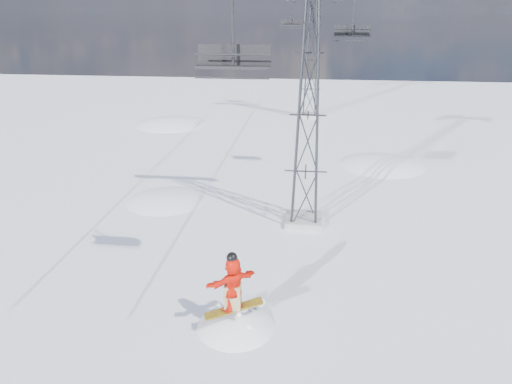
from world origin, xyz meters
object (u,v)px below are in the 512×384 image
Objects in this scene: lift_tower_far at (311,61)px; snowboarder_jump at (236,363)px; lift_chair_near at (234,59)px; lift_tower_near at (308,116)px.

lift_tower_far is 34.27m from snowboarder_jump.
lift_tower_far is 4.24× the size of lift_chair_near.
lift_tower_far is at bearing 90.00° from lift_tower_near.
snowboarder_jump is 2.58× the size of lift_chair_near.
lift_tower_near is 8.37m from lift_chair_near.
lift_tower_far reaches higher than lift_chair_near.
lift_chair_near reaches higher than snowboarder_jump.
snowboarder_jump is at bearing -104.02° from lift_tower_near.
lift_chair_near is (-0.09, 1.06, 10.30)m from snowboarder_jump.
lift_tower_near reaches higher than snowboarder_jump.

